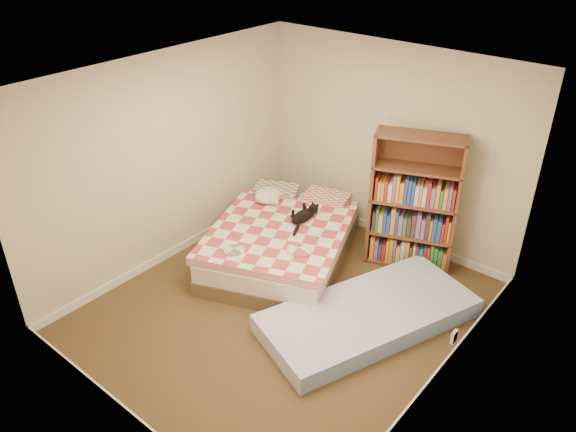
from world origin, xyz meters
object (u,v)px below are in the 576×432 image
Objects in this scene: bookshelf at (413,219)px; white_dog at (268,196)px; bed at (284,240)px; floor_mattress at (368,315)px; black_cat at (305,215)px.

bookshelf reaches higher than white_dog.
white_dog is at bearing 129.78° from bed.
white_dog is (-1.95, 0.65, 0.49)m from floor_mattress.
white_dog is at bearing 178.82° from bookshelf.
bookshelf reaches higher than bed.
black_cat is (-1.32, 0.59, 0.46)m from floor_mattress.
floor_mattress is 4.84× the size of white_dog.
bed is at bearing -127.20° from black_cat.
bookshelf is 1.82m from white_dog.
bookshelf is at bearing 31.84° from black_cat.
bed is 1.52m from floor_mattress.
bed is 0.65m from white_dog.
bookshelf is 2.57× the size of black_cat.
bed is at bearing -53.95° from white_dog.
floor_mattress is (0.24, -1.28, -0.49)m from bookshelf.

